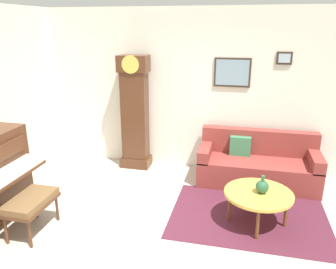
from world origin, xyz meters
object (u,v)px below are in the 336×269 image
(grandfather_clock, at_px, (135,116))
(green_jug, at_px, (262,187))
(coffee_table, at_px, (258,195))
(couch, at_px, (257,164))
(piano_bench, at_px, (31,203))

(grandfather_clock, height_order, green_jug, grandfather_clock)
(coffee_table, xyz_separation_m, green_jug, (0.04, 0.00, 0.12))
(couch, height_order, coffee_table, couch)
(piano_bench, xyz_separation_m, grandfather_clock, (0.61, 2.29, 0.56))
(piano_bench, height_order, couch, couch)
(green_jug, bearing_deg, grandfather_clock, 146.31)
(piano_bench, distance_m, grandfather_clock, 2.43)
(piano_bench, bearing_deg, couch, 37.30)
(piano_bench, height_order, green_jug, green_jug)
(couch, distance_m, coffee_table, 1.28)
(piano_bench, height_order, coffee_table, piano_bench)
(coffee_table, height_order, green_jug, green_jug)
(couch, bearing_deg, grandfather_clock, 175.35)
(grandfather_clock, xyz_separation_m, couch, (2.16, -0.18, -0.65))
(couch, relative_size, coffee_table, 2.16)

